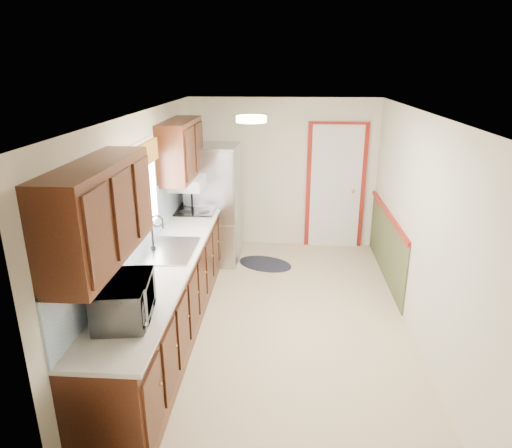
# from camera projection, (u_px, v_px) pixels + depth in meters

# --- Properties ---
(room_shell) EXTENTS (3.20, 5.20, 2.52)m
(room_shell) POSITION_uv_depth(u_px,v_px,m) (280.00, 225.00, 5.01)
(room_shell) COLOR #C8B58D
(room_shell) RESTS_ON ground
(kitchen_run) EXTENTS (0.63, 4.00, 2.20)m
(kitchen_run) POSITION_uv_depth(u_px,v_px,m) (165.00, 265.00, 4.94)
(kitchen_run) COLOR #37180C
(kitchen_run) RESTS_ON ground
(back_wall_trim) EXTENTS (1.12, 2.30, 2.08)m
(back_wall_trim) POSITION_uv_depth(u_px,v_px,m) (346.00, 198.00, 7.13)
(back_wall_trim) COLOR maroon
(back_wall_trim) RESTS_ON ground
(ceiling_fixture) EXTENTS (0.30, 0.30, 0.06)m
(ceiling_fixture) POSITION_uv_depth(u_px,v_px,m) (251.00, 119.00, 4.46)
(ceiling_fixture) COLOR #FFD88C
(ceiling_fixture) RESTS_ON room_shell
(microwave) EXTENTS (0.41, 0.64, 0.40)m
(microwave) POSITION_uv_depth(u_px,v_px,m) (124.00, 296.00, 3.58)
(microwave) COLOR white
(microwave) RESTS_ON kitchen_run
(refrigerator) EXTENTS (0.77, 0.76, 1.78)m
(refrigerator) POSITION_uv_depth(u_px,v_px,m) (214.00, 204.00, 6.83)
(refrigerator) COLOR #B7B7BC
(refrigerator) RESTS_ON ground
(rug) EXTENTS (0.98, 0.82, 0.01)m
(rug) POSITION_uv_depth(u_px,v_px,m) (265.00, 264.00, 6.93)
(rug) COLOR black
(rug) RESTS_ON ground
(cooktop) EXTENTS (0.53, 0.64, 0.02)m
(cooktop) POSITION_uv_depth(u_px,v_px,m) (197.00, 209.00, 6.39)
(cooktop) COLOR black
(cooktop) RESTS_ON kitchen_run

